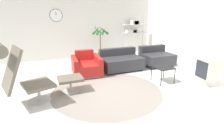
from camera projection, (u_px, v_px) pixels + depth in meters
ground_plane at (104, 85)px, 4.35m from camera, size 12.00×12.00×0.00m
wall_back at (76, 22)px, 6.65m from camera, size 12.00×0.09×2.80m
wall_right at (206, 24)px, 5.19m from camera, size 0.06×12.00×2.80m
round_rug at (107, 90)px, 4.03m from camera, size 2.50×2.50×0.01m
lounge_chair at (17, 69)px, 3.15m from camera, size 1.06×0.84×1.25m
ottoman at (70, 81)px, 3.92m from camera, size 0.54×0.46×0.34m
armchair_red at (86, 66)px, 5.03m from camera, size 0.85×0.94×0.66m
couch_low at (121, 62)px, 5.51m from camera, size 1.25×0.86×0.63m
couch_second at (156, 58)px, 5.97m from camera, size 1.00×0.85×0.63m
side_table at (163, 68)px, 4.43m from camera, size 0.45×0.45×0.41m
crt_television at (208, 71)px, 4.26m from camera, size 0.48×0.49×0.65m
potted_plant at (100, 42)px, 6.51m from camera, size 0.59×0.61×1.33m
shelf_unit at (134, 27)px, 7.31m from camera, size 1.03×0.28×1.64m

